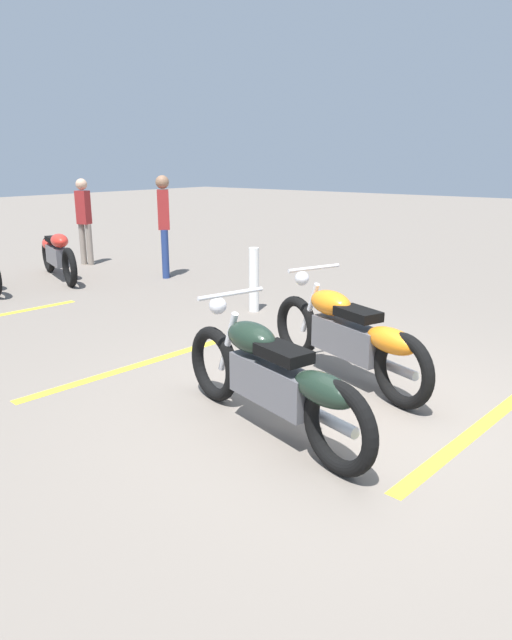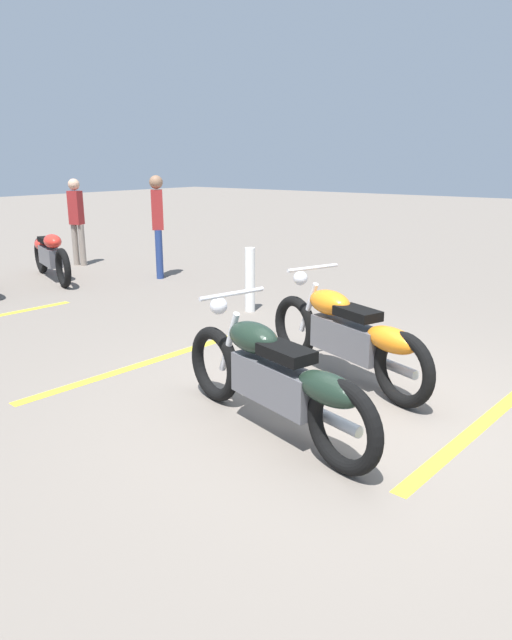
{
  "view_description": "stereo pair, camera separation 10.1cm",
  "coord_description": "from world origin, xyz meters",
  "px_view_note": "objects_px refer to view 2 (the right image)",
  "views": [
    {
      "loc": [
        -2.17,
        3.97,
        2.07
      ],
      "look_at": [
        0.98,
        0.0,
        0.65
      ],
      "focal_mm": 32.23,
      "sensor_mm": 36.0,
      "label": 1
    },
    {
      "loc": [
        -2.09,
        4.03,
        2.07
      ],
      "look_at": [
        0.98,
        0.0,
        0.65
      ],
      "focal_mm": 32.23,
      "sensor_mm": 36.0,
      "label": 2
    }
  ],
  "objects_px": {
    "bystander_near_row": "(77,218)",
    "bystander_secondary": "(158,222)",
    "motorcycle_bright_foreground": "(348,335)",
    "motorcycle_row_far_left": "(50,254)",
    "bollard_post": "(250,280)",
    "motorcycle_dark_foreground": "(276,378)"
  },
  "relations": [
    {
      "from": "motorcycle_dark_foreground",
      "to": "bystander_near_row",
      "type": "distance_m",
      "value": 8.33
    },
    {
      "from": "motorcycle_bright_foreground",
      "to": "motorcycle_row_far_left",
      "type": "height_order",
      "value": "motorcycle_bright_foreground"
    },
    {
      "from": "motorcycle_bright_foreground",
      "to": "bystander_secondary",
      "type": "height_order",
      "value": "bystander_secondary"
    },
    {
      "from": "bystander_near_row",
      "to": "bollard_post",
      "type": "height_order",
      "value": "bystander_near_row"
    },
    {
      "from": "motorcycle_dark_foreground",
      "to": "bystander_secondary",
      "type": "bearing_deg",
      "value": -20.62
    },
    {
      "from": "bystander_near_row",
      "to": "bystander_secondary",
      "type": "bearing_deg",
      "value": -103.25
    },
    {
      "from": "bollard_post",
      "to": "motorcycle_row_far_left",
      "type": "bearing_deg",
      "value": 5.05
    },
    {
      "from": "motorcycle_bright_foreground",
      "to": "motorcycle_dark_foreground",
      "type": "relative_size",
      "value": 0.98
    },
    {
      "from": "motorcycle_bright_foreground",
      "to": "bystander_secondary",
      "type": "bearing_deg",
      "value": -5.31
    },
    {
      "from": "motorcycle_bright_foreground",
      "to": "motorcycle_row_far_left",
      "type": "bearing_deg",
      "value": 10.09
    },
    {
      "from": "motorcycle_bright_foreground",
      "to": "bollard_post",
      "type": "relative_size",
      "value": 2.37
    },
    {
      "from": "motorcycle_row_far_left",
      "to": "bollard_post",
      "type": "distance_m",
      "value": 4.23
    },
    {
      "from": "motorcycle_row_far_left",
      "to": "bystander_near_row",
      "type": "bearing_deg",
      "value": 143.63
    },
    {
      "from": "motorcycle_dark_foreground",
      "to": "bystander_secondary",
      "type": "relative_size",
      "value": 1.21
    },
    {
      "from": "motorcycle_dark_foreground",
      "to": "motorcycle_row_far_left",
      "type": "height_order",
      "value": "motorcycle_dark_foreground"
    },
    {
      "from": "motorcycle_bright_foreground",
      "to": "motorcycle_row_far_left",
      "type": "xyz_separation_m",
      "value": [
        6.57,
        -1.13,
        -0.01
      ]
    },
    {
      "from": "bystander_near_row",
      "to": "bystander_secondary",
      "type": "xyz_separation_m",
      "value": [
        -2.22,
        -0.1,
        0.05
      ]
    },
    {
      "from": "motorcycle_row_far_left",
      "to": "bollard_post",
      "type": "height_order",
      "value": "bollard_post"
    },
    {
      "from": "motorcycle_bright_foreground",
      "to": "bystander_secondary",
      "type": "xyz_separation_m",
      "value": [
        5.14,
        -2.42,
        0.55
      ]
    },
    {
      "from": "motorcycle_row_far_left",
      "to": "bystander_secondary",
      "type": "relative_size",
      "value": 1.17
    },
    {
      "from": "motorcycle_bright_foreground",
      "to": "bystander_secondary",
      "type": "relative_size",
      "value": 1.18
    },
    {
      "from": "bystander_near_row",
      "to": "bystander_secondary",
      "type": "distance_m",
      "value": 2.23
    }
  ]
}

